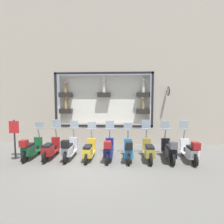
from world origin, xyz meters
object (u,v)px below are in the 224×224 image
(scooter_teal_3, at_px, (128,150))
(scooter_red_7, at_px, (50,149))
(scooter_olive_2, at_px, (149,151))
(scooter_silver_6, at_px, (69,149))
(scooter_navy_4, at_px, (108,150))
(scooter_yellow_5, at_px, (89,150))
(shop_sign_post, at_px, (15,138))
(scooter_white_0, at_px, (190,151))
(scooter_black_1, at_px, (169,150))
(scooter_green_8, at_px, (31,148))

(scooter_teal_3, bearing_deg, scooter_red_7, 88.83)
(scooter_olive_2, distance_m, scooter_teal_3, 0.88)
(scooter_teal_3, distance_m, scooter_silver_6, 2.62)
(scooter_navy_4, relative_size, scooter_yellow_5, 1.01)
(scooter_teal_3, height_order, shop_sign_post, shop_sign_post)
(shop_sign_post, bearing_deg, scooter_white_0, -90.22)
(scooter_black_1, height_order, scooter_yellow_5, scooter_black_1)
(scooter_navy_4, distance_m, scooter_yellow_5, 0.88)
(scooter_olive_2, distance_m, scooter_red_7, 4.37)
(scooter_black_1, distance_m, scooter_teal_3, 1.75)
(scooter_black_1, xyz_separation_m, scooter_teal_3, (-0.02, 1.75, -0.03))
(scooter_teal_3, xyz_separation_m, scooter_red_7, (0.07, 3.49, -0.02))
(scooter_navy_4, height_order, shop_sign_post, shop_sign_post)
(scooter_olive_2, relative_size, scooter_teal_3, 1.01)
(scooter_yellow_5, xyz_separation_m, scooter_red_7, (0.01, 1.75, 0.03))
(scooter_olive_2, xyz_separation_m, shop_sign_post, (-0.03, 6.00, 0.51))
(scooter_teal_3, height_order, scooter_red_7, scooter_red_7)
(scooter_olive_2, relative_size, scooter_green_8, 1.00)
(scooter_white_0, xyz_separation_m, scooter_green_8, (-0.00, 6.99, -0.01))
(scooter_yellow_5, relative_size, scooter_red_7, 0.99)
(scooter_teal_3, relative_size, scooter_silver_6, 0.99)
(scooter_olive_2, height_order, shop_sign_post, shop_sign_post)
(scooter_silver_6, xyz_separation_m, scooter_red_7, (0.06, 0.87, -0.04))
(scooter_teal_3, relative_size, scooter_navy_4, 1.00)
(scooter_silver_6, bearing_deg, scooter_olive_2, -88.99)
(scooter_yellow_5, xyz_separation_m, scooter_green_8, (-0.06, 2.62, 0.06))
(scooter_red_7, relative_size, scooter_green_8, 1.00)
(scooter_olive_2, height_order, scooter_yellow_5, scooter_olive_2)
(scooter_navy_4, bearing_deg, scooter_white_0, -89.96)
(scooter_olive_2, bearing_deg, scooter_teal_3, 94.73)
(scooter_black_1, xyz_separation_m, scooter_red_7, (0.06, 5.24, -0.05))
(scooter_olive_2, distance_m, scooter_navy_4, 1.75)
(scooter_silver_6, xyz_separation_m, shop_sign_post, (0.03, 2.50, 0.47))
(scooter_yellow_5, bearing_deg, scooter_black_1, -90.78)
(scooter_navy_4, bearing_deg, scooter_green_8, 90.03)
(scooter_white_0, distance_m, scooter_olive_2, 1.75)
(scooter_black_1, height_order, scooter_navy_4, scooter_black_1)
(scooter_olive_2, bearing_deg, scooter_silver_6, 91.01)
(scooter_black_1, xyz_separation_m, scooter_yellow_5, (0.05, 3.49, -0.07))
(scooter_teal_3, bearing_deg, scooter_black_1, -89.49)
(scooter_white_0, distance_m, scooter_yellow_5, 4.37)
(scooter_navy_4, relative_size, shop_sign_post, 1.03)
(scooter_black_1, relative_size, scooter_teal_3, 1.01)
(scooter_yellow_5, bearing_deg, shop_sign_post, 90.37)
(scooter_yellow_5, bearing_deg, scooter_olive_2, -89.79)
(scooter_navy_4, height_order, scooter_yellow_5, scooter_navy_4)
(scooter_navy_4, xyz_separation_m, scooter_yellow_5, (0.05, 0.87, -0.06))
(scooter_green_8, bearing_deg, scooter_teal_3, -90.08)
(scooter_black_1, xyz_separation_m, scooter_olive_2, (0.06, 0.87, -0.05))
(scooter_green_8, bearing_deg, scooter_black_1, -89.92)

